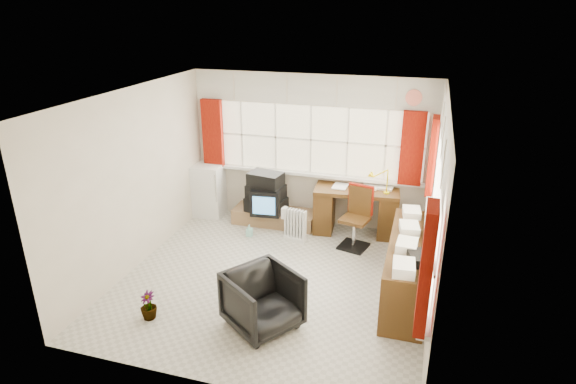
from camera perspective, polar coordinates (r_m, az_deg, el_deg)
name	(u,v)px	position (r m, az deg, el deg)	size (l,w,h in m)	color
ground	(274,280)	(6.66, -1.65, -10.37)	(4.00, 4.00, 0.00)	beige
room_walls	(273,176)	(6.01, -1.80, 1.87)	(4.00, 4.00, 4.00)	beige
window_back	(310,170)	(7.95, 2.62, 2.63)	(3.70, 0.12, 3.60)	#F5E9C2
window_right	(429,236)	(5.95, 16.40, -5.04)	(0.12, 3.70, 3.60)	#F5E9C2
curtains	(358,164)	(6.68, 8.29, 3.29)	(3.83, 3.83, 1.15)	maroon
overhead_cabinets	(366,106)	(6.52, 9.22, 10.03)	(3.98, 3.98, 0.48)	silver
desk	(356,208)	(7.87, 8.07, -1.86)	(1.38, 0.77, 0.80)	#4F3312
desk_lamp	(388,177)	(7.51, 11.73, 1.81)	(0.16, 0.15, 0.40)	#F1EA0A
task_chair	(358,214)	(7.41, 8.25, -2.65)	(0.49, 0.51, 0.97)	black
office_chair	(263,300)	(5.65, -3.01, -12.71)	(0.74, 0.76, 0.69)	black
radiator	(295,228)	(7.58, 0.87, -4.30)	(0.37, 0.21, 0.53)	white
credenza	(407,266)	(6.39, 13.98, -8.51)	(0.50, 2.00, 0.85)	#4F3312
file_tray	(420,258)	(5.74, 15.40, -7.56)	(0.25, 0.33, 0.11)	black
tv_bench	(275,217)	(8.20, -1.59, -2.93)	(1.40, 0.50, 0.25)	#99764C
crt_tv	(267,201)	(7.96, -2.53, -1.01)	(0.53, 0.50, 0.44)	black
hifi_stack	(266,193)	(8.00, -2.63, -0.15)	(0.71, 0.52, 0.68)	black
mini_fridge	(208,189)	(8.58, -9.41, 0.33)	(0.57, 0.57, 0.92)	white
spray_bottle_a	(257,216)	(8.13, -3.69, -2.85)	(0.13, 0.13, 0.33)	silver
spray_bottle_b	(249,231)	(7.79, -4.61, -4.57)	(0.09, 0.09, 0.20)	#94DDCB
flower_vase	(148,305)	(6.08, -16.23, -12.77)	(0.20, 0.20, 0.36)	black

